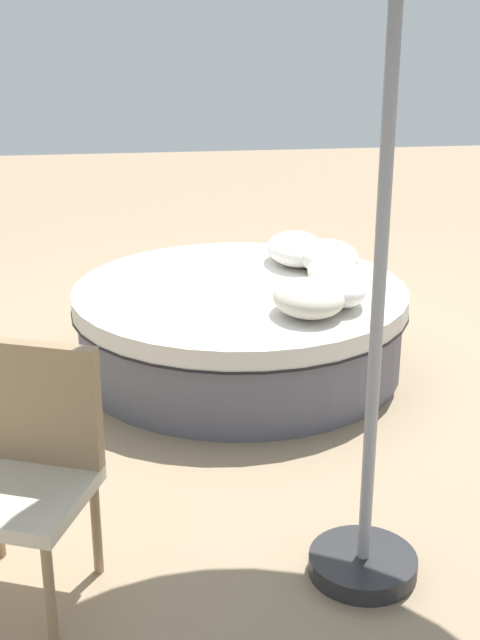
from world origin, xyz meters
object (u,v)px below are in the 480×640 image
round_bed (240,327)px  throw_pillow_0 (309,298)px  throw_pillow_4 (296,249)px  patio_chair (26,457)px  throw_pillow_1 (339,285)px  throw_pillow_3 (329,257)px  throw_pillow_2 (335,273)px

round_bed → throw_pillow_0: bearing=-148.0°
throw_pillow_4 → throw_pillow_0: bearing=173.3°
round_bed → throw_pillow_4: throw_pillow_4 is taller
round_bed → patio_chair: (-2.00, 1.08, 0.29)m
throw_pillow_0 → patio_chair: bearing=136.8°
round_bed → throw_pillow_4: bearing=-43.2°
throw_pillow_1 → patio_chair: patio_chair is taller
throw_pillow_0 → throw_pillow_3: bearing=-20.9°
throw_pillow_2 → patio_chair: size_ratio=0.52×
throw_pillow_3 → throw_pillow_4: bearing=35.5°
round_bed → throw_pillow_1: throw_pillow_1 is taller
throw_pillow_1 → throw_pillow_3: throw_pillow_3 is taller
round_bed → throw_pillow_3: bearing=-69.4°
round_bed → throw_pillow_0: size_ratio=4.24×
throw_pillow_3 → patio_chair: size_ratio=0.50×
round_bed → throw_pillow_1: bearing=-121.8°
throw_pillow_3 → throw_pillow_4: throw_pillow_3 is taller
round_bed → throw_pillow_4: size_ratio=3.69×
throw_pillow_4 → patio_chair: bearing=148.5°
throw_pillow_2 → throw_pillow_4: bearing=15.1°
throw_pillow_1 → throw_pillow_2: throw_pillow_1 is taller
throw_pillow_2 → patio_chair: patio_chair is taller
throw_pillow_4 → patio_chair: size_ratio=0.57×
throw_pillow_0 → throw_pillow_2: bearing=-29.1°
round_bed → throw_pillow_0: throw_pillow_0 is taller
throw_pillow_1 → throw_pillow_3: 0.56m
throw_pillow_0 → throw_pillow_4: size_ratio=0.87×
throw_pillow_0 → throw_pillow_1: (0.18, -0.21, 0.01)m
patio_chair → throw_pillow_4: bearing=-100.0°
round_bed → throw_pillow_3: 0.74m
throw_pillow_0 → throw_pillow_1: size_ratio=0.89×
round_bed → throw_pillow_3: (0.23, -0.60, 0.36)m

